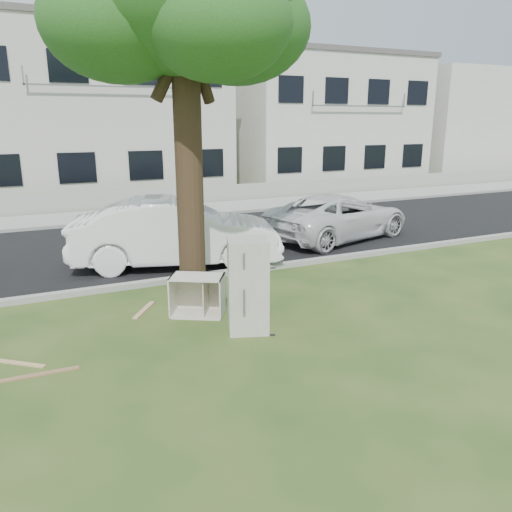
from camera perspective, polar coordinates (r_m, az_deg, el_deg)
name	(u,v)px	position (r m, az deg, el deg)	size (l,w,h in m)	color
ground	(245,316)	(9.06, -1.21, -6.90)	(120.00, 120.00, 0.00)	#244217
road	(161,244)	(14.51, -10.80, 1.36)	(120.00, 7.00, 0.01)	black
kerb_near	(201,279)	(11.22, -6.26, -2.59)	(120.00, 0.18, 0.12)	gray
kerb_far	(135,222)	(17.90, -13.65, 3.80)	(120.00, 0.18, 0.12)	gray
sidewalk	(127,215)	(19.30, -14.52, 4.56)	(120.00, 2.80, 0.01)	gray
low_wall	(119,200)	(20.80, -15.42, 6.21)	(120.00, 0.15, 0.70)	gray
street_tree	(183,1)	(10.16, -8.32, 26.89)	(3.80, 3.80, 7.02)	black
townhouse_center	(95,114)	(25.42, -17.96, 15.22)	(11.22, 8.16, 7.44)	beige
townhouse_right	(314,120)	(29.51, 6.70, 15.15)	(10.20, 8.16, 6.84)	silver
filler_right	(484,124)	(39.02, 24.63, 13.58)	(16.00, 9.00, 6.40)	beige
fridge	(248,286)	(8.23, -0.92, -3.40)	(0.65, 0.60, 1.57)	beige
cabinet	(198,295)	(9.10, -6.70, -4.46)	(0.94, 0.58, 0.73)	white
plank_a	(38,375)	(7.72, -23.68, -12.31)	(1.10, 0.09, 0.02)	#8A6343
plank_b	(19,363)	(8.16, -25.42, -11.01)	(0.84, 0.08, 0.02)	tan
plank_c	(144,310)	(9.55, -12.69, -6.03)	(0.86, 0.10, 0.02)	tan
car_center	(177,233)	(12.14, -9.07, 2.67)	(1.72, 4.94, 1.63)	white
car_right	(338,216)	(15.06, 9.37, 4.49)	(2.20, 4.76, 1.32)	silver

